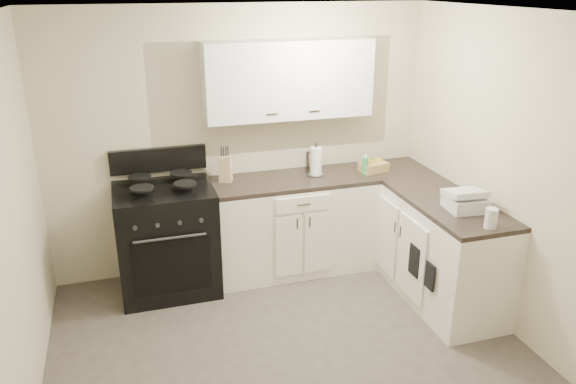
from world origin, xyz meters
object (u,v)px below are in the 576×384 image
object	(u,v)px
knife_block	(225,169)
countertop_grill	(465,203)
paper_towel	(316,162)
stove	(167,242)
wicker_basket	(374,167)

from	to	relation	value
knife_block	countertop_grill	distance (m)	2.12
paper_towel	countertop_grill	size ratio (longest dim) A/B	0.92
knife_block	paper_towel	xyz separation A→B (m)	(0.85, -0.08, 0.01)
stove	paper_towel	xyz separation A→B (m)	(1.44, 0.05, 0.62)
knife_block	countertop_grill	bearing A→B (deg)	-13.14
stove	paper_towel	distance (m)	1.56
wicker_basket	countertop_grill	world-z (taller)	countertop_grill
countertop_grill	stove	bearing A→B (deg)	159.07
stove	countertop_grill	bearing A→B (deg)	-25.62
stove	countertop_grill	xyz separation A→B (m)	(2.31, -1.11, 0.53)
paper_towel	countertop_grill	xyz separation A→B (m)	(0.87, -1.16, -0.08)
stove	wicker_basket	distance (m)	2.08
wicker_basket	countertop_grill	bearing A→B (deg)	-75.07
stove	wicker_basket	world-z (taller)	wicker_basket
paper_towel	knife_block	bearing A→B (deg)	174.39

